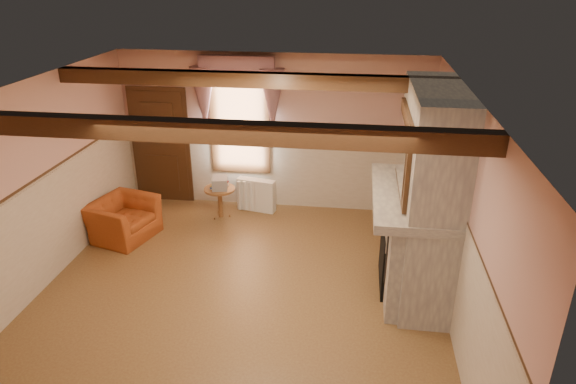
# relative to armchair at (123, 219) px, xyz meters

# --- Properties ---
(floor) EXTENTS (5.50, 6.00, 0.01)m
(floor) POSITION_rel_armchair_xyz_m (2.25, -1.39, -0.32)
(floor) COLOR brown
(floor) RESTS_ON ground
(ceiling) EXTENTS (5.50, 6.00, 0.01)m
(ceiling) POSITION_rel_armchair_xyz_m (2.25, -1.39, 2.48)
(ceiling) COLOR silver
(ceiling) RESTS_ON wall_back
(wall_back) EXTENTS (5.50, 0.02, 2.80)m
(wall_back) POSITION_rel_armchair_xyz_m (2.25, 1.61, 1.08)
(wall_back) COLOR #CE9A8F
(wall_back) RESTS_ON floor
(wall_front) EXTENTS (5.50, 0.02, 2.80)m
(wall_front) POSITION_rel_armchair_xyz_m (2.25, -4.39, 1.08)
(wall_front) COLOR #CE9A8F
(wall_front) RESTS_ON floor
(wall_left) EXTENTS (0.02, 6.00, 2.80)m
(wall_left) POSITION_rel_armchair_xyz_m (-0.50, -1.39, 1.08)
(wall_left) COLOR #CE9A8F
(wall_left) RESTS_ON floor
(wall_right) EXTENTS (0.02, 6.00, 2.80)m
(wall_right) POSITION_rel_armchair_xyz_m (5.00, -1.39, 1.08)
(wall_right) COLOR #CE9A8F
(wall_right) RESTS_ON floor
(wainscot) EXTENTS (5.50, 6.00, 1.50)m
(wainscot) POSITION_rel_armchair_xyz_m (2.25, -1.39, 0.43)
(wainscot) COLOR beige
(wainscot) RESTS_ON floor
(chair_rail) EXTENTS (5.50, 6.00, 0.08)m
(chair_rail) POSITION_rel_armchair_xyz_m (2.25, -1.39, 1.18)
(chair_rail) COLOR black
(chair_rail) RESTS_ON wainscot
(firebox) EXTENTS (0.20, 0.95, 0.90)m
(firebox) POSITION_rel_armchair_xyz_m (4.25, -0.79, 0.13)
(firebox) COLOR black
(firebox) RESTS_ON floor
(armchair) EXTENTS (1.11, 1.20, 0.65)m
(armchair) POSITION_rel_armchair_xyz_m (0.00, 0.00, 0.00)
(armchair) COLOR #994219
(armchair) RESTS_ON floor
(side_table) EXTENTS (0.58, 0.58, 0.55)m
(side_table) POSITION_rel_armchair_xyz_m (1.39, 0.96, -0.05)
(side_table) COLOR brown
(side_table) RESTS_ON floor
(book_stack) EXTENTS (0.32, 0.37, 0.20)m
(book_stack) POSITION_rel_armchair_xyz_m (1.40, 0.95, 0.33)
(book_stack) COLOR #B7AD8C
(book_stack) RESTS_ON side_table
(radiator) EXTENTS (0.72, 0.32, 0.60)m
(radiator) POSITION_rel_armchair_xyz_m (1.97, 1.31, -0.02)
(radiator) COLOR white
(radiator) RESTS_ON floor
(bowl) EXTENTS (0.37, 0.37, 0.09)m
(bowl) POSITION_rel_armchair_xyz_m (4.49, -0.74, 1.14)
(bowl) COLOR brown
(bowl) RESTS_ON mantel
(mantel_clock) EXTENTS (0.14, 0.24, 0.20)m
(mantel_clock) POSITION_rel_armchair_xyz_m (4.49, -0.19, 1.20)
(mantel_clock) COLOR black
(mantel_clock) RESTS_ON mantel
(oil_lamp) EXTENTS (0.11, 0.11, 0.28)m
(oil_lamp) POSITION_rel_armchair_xyz_m (4.49, -0.12, 1.24)
(oil_lamp) COLOR #BA7534
(oil_lamp) RESTS_ON mantel
(candle_red) EXTENTS (0.06, 0.06, 0.16)m
(candle_red) POSITION_rel_armchair_xyz_m (4.49, -1.36, 1.18)
(candle_red) COLOR maroon
(candle_red) RESTS_ON mantel
(jar_yellow) EXTENTS (0.06, 0.06, 0.12)m
(jar_yellow) POSITION_rel_armchair_xyz_m (4.49, -1.09, 1.16)
(jar_yellow) COLOR gold
(jar_yellow) RESTS_ON mantel
(fireplace) EXTENTS (0.85, 2.00, 2.80)m
(fireplace) POSITION_rel_armchair_xyz_m (4.67, -0.79, 1.08)
(fireplace) COLOR gray
(fireplace) RESTS_ON floor
(mantel) EXTENTS (1.05, 2.05, 0.12)m
(mantel) POSITION_rel_armchair_xyz_m (4.49, -0.79, 1.04)
(mantel) COLOR gray
(mantel) RESTS_ON fireplace
(overmantel_mirror) EXTENTS (0.06, 1.44, 1.04)m
(overmantel_mirror) POSITION_rel_armchair_xyz_m (4.31, -0.79, 1.65)
(overmantel_mirror) COLOR silver
(overmantel_mirror) RESTS_ON fireplace
(door) EXTENTS (1.10, 0.10, 2.10)m
(door) POSITION_rel_armchair_xyz_m (0.15, 1.55, 0.73)
(door) COLOR black
(door) RESTS_ON floor
(window) EXTENTS (1.06, 0.08, 2.02)m
(window) POSITION_rel_armchair_xyz_m (1.65, 1.58, 1.33)
(window) COLOR white
(window) RESTS_ON wall_back
(window_drapes) EXTENTS (1.30, 0.14, 1.40)m
(window_drapes) POSITION_rel_armchair_xyz_m (1.65, 1.49, 1.93)
(window_drapes) COLOR gray
(window_drapes) RESTS_ON wall_back
(ceiling_beam_front) EXTENTS (5.50, 0.18, 0.20)m
(ceiling_beam_front) POSITION_rel_armchair_xyz_m (2.25, -2.59, 2.38)
(ceiling_beam_front) COLOR black
(ceiling_beam_front) RESTS_ON ceiling
(ceiling_beam_back) EXTENTS (5.50, 0.18, 0.20)m
(ceiling_beam_back) POSITION_rel_armchair_xyz_m (2.25, -0.19, 2.38)
(ceiling_beam_back) COLOR black
(ceiling_beam_back) RESTS_ON ceiling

